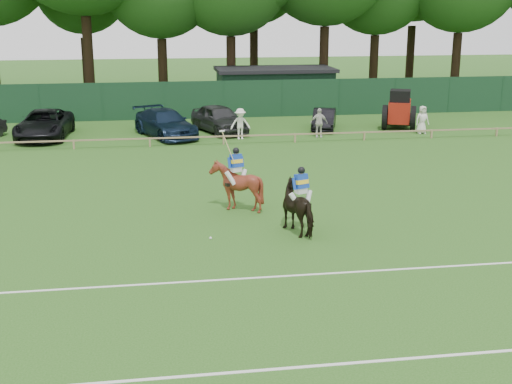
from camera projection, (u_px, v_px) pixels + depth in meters
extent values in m
plane|color=#1E4C14|center=(255.00, 265.00, 20.24)|extent=(160.00, 160.00, 0.00)
imported|color=black|center=(301.00, 207.00, 22.95)|extent=(1.60, 2.23, 1.72)
imported|color=maroon|center=(236.00, 186.00, 25.38)|extent=(1.97, 2.09, 1.87)
imported|color=black|center=(44.00, 124.00, 39.12)|extent=(2.98, 5.88, 1.59)
imported|color=#101E32|center=(165.00, 123.00, 39.52)|extent=(4.12, 5.81, 1.56)
imported|color=#2F2F31|center=(219.00, 119.00, 40.87)|extent=(3.53, 5.20, 1.64)
imported|color=black|center=(324.00, 119.00, 41.88)|extent=(2.39, 4.01, 1.25)
imported|color=white|center=(240.00, 124.00, 38.79)|extent=(1.14, 0.66, 1.75)
imported|color=silver|center=(319.00, 123.00, 39.33)|extent=(1.02, 0.50, 1.68)
imported|color=silver|center=(422.00, 120.00, 40.43)|extent=(0.84, 0.58, 1.66)
cube|color=silver|center=(301.00, 190.00, 22.79)|extent=(0.43, 0.37, 0.18)
cube|color=#173CA8|center=(301.00, 181.00, 22.70)|extent=(0.48, 0.43, 0.51)
cube|color=yellow|center=(301.00, 182.00, 22.71)|extent=(0.51, 0.42, 0.18)
sphere|color=black|center=(301.00, 170.00, 22.60)|extent=(0.25, 0.25, 0.25)
cylinder|color=silver|center=(308.00, 198.00, 22.95)|extent=(0.39, 0.44, 0.59)
cylinder|color=silver|center=(295.00, 200.00, 22.70)|extent=(0.47, 0.28, 0.59)
cube|color=silver|center=(236.00, 169.00, 25.21)|extent=(0.42, 0.36, 0.18)
cube|color=#173CA8|center=(236.00, 161.00, 25.12)|extent=(0.48, 0.42, 0.51)
cube|color=yellow|center=(236.00, 161.00, 25.13)|extent=(0.50, 0.41, 0.18)
sphere|color=black|center=(236.00, 151.00, 25.02)|extent=(0.25, 0.25, 0.25)
cylinder|color=silver|center=(243.00, 176.00, 25.36)|extent=(0.39, 0.43, 0.59)
cylinder|color=silver|center=(230.00, 178.00, 25.13)|extent=(0.46, 0.29, 0.59)
cylinder|color=tan|center=(228.00, 146.00, 24.88)|extent=(0.44, 0.48, 1.17)
sphere|color=silver|center=(211.00, 238.00, 22.41)|extent=(0.09, 0.09, 0.09)
cube|color=silver|center=(297.00, 367.00, 14.52)|extent=(60.00, 0.10, 0.01)
cube|color=silver|center=(260.00, 278.00, 19.28)|extent=(60.00, 0.10, 0.01)
cube|color=#997F5B|center=(205.00, 137.00, 37.27)|extent=(62.00, 0.08, 0.08)
cube|color=#14351E|center=(194.00, 100.00, 45.63)|extent=(92.00, 0.04, 2.50)
cube|color=#14331E|center=(275.00, 91.00, 49.33)|extent=(8.00, 4.00, 2.80)
cube|color=black|center=(275.00, 69.00, 48.92)|extent=(8.40, 4.40, 0.24)
cube|color=maroon|center=(399.00, 111.00, 42.25)|extent=(2.10, 2.71, 1.30)
cube|color=black|center=(400.00, 97.00, 41.63)|extent=(1.60, 1.65, 0.90)
cylinder|color=black|center=(385.00, 117.00, 41.85)|extent=(0.84, 1.50, 1.50)
cylinder|color=black|center=(413.00, 118.00, 41.48)|extent=(0.84, 1.50, 1.50)
cylinder|color=black|center=(387.00, 119.00, 43.52)|extent=(0.58, 0.85, 0.80)
cylinder|color=black|center=(411.00, 119.00, 43.19)|extent=(0.58, 0.85, 0.80)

